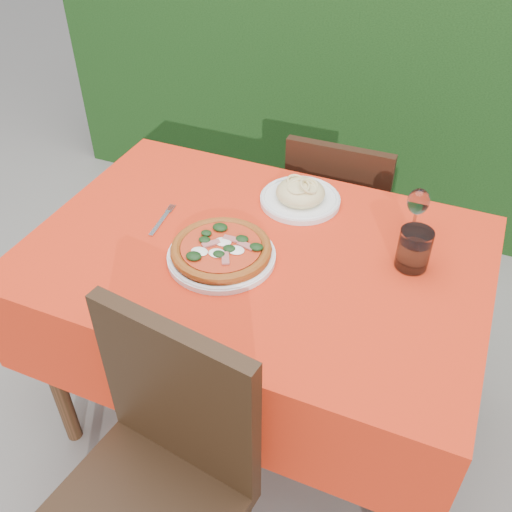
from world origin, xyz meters
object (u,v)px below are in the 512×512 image
at_px(pizza_plate, 221,251).
at_px(fork, 160,223).
at_px(pasta_plate, 300,195).
at_px(chair_far, 338,218).
at_px(wine_glass, 418,203).
at_px(chair_near, 157,472).
at_px(water_glass, 414,251).

distance_m(pizza_plate, fork, 0.25).
bearing_deg(pasta_plate, pizza_plate, -107.24).
height_order(chair_far, pasta_plate, chair_far).
xyz_separation_m(chair_far, wine_glass, (0.30, -0.37, 0.38)).
distance_m(pizza_plate, wine_glass, 0.56).
xyz_separation_m(chair_near, pizza_plate, (-0.07, 0.51, 0.25)).
bearing_deg(fork, pasta_plate, 31.85).
height_order(chair_near, fork, chair_near).
relative_size(pasta_plate, wine_glass, 1.63).
bearing_deg(wine_glass, pizza_plate, -145.55).
bearing_deg(water_glass, fork, -172.28).
bearing_deg(chair_far, water_glass, 121.26).
xyz_separation_m(pizza_plate, fork, (-0.24, 0.07, -0.02)).
bearing_deg(pizza_plate, pasta_plate, 72.76).
xyz_separation_m(chair_far, water_glass, (0.33, -0.52, 0.33)).
height_order(chair_near, wine_glass, chair_near).
bearing_deg(chair_far, pizza_plate, 76.38).
bearing_deg(chair_far, pasta_plate, 81.17).
bearing_deg(chair_near, fork, 126.02).
xyz_separation_m(chair_far, fork, (-0.39, -0.61, 0.28)).
height_order(chair_near, pizza_plate, chair_near).
bearing_deg(fork, wine_glass, 12.96).
bearing_deg(chair_far, fork, 56.53).
distance_m(pizza_plate, water_glass, 0.51).
bearing_deg(fork, pizza_plate, -23.29).
distance_m(chair_far, pasta_plate, 0.46).
bearing_deg(chair_near, wine_glass, 73.23).
height_order(chair_near, water_glass, chair_near).
height_order(pizza_plate, pasta_plate, pasta_plate).
xyz_separation_m(chair_near, chair_far, (0.08, 1.20, -0.05)).
height_order(chair_far, wine_glass, wine_glass).
xyz_separation_m(wine_glass, fork, (-0.69, -0.24, -0.10)).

